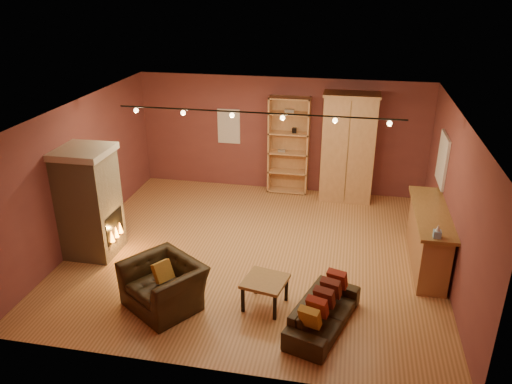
% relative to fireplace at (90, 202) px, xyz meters
% --- Properties ---
extents(floor, '(7.00, 7.00, 0.00)m').
position_rel_fireplace_xyz_m(floor, '(3.04, 0.60, -1.06)').
color(floor, '#AB6E3C').
rests_on(floor, ground).
extents(ceiling, '(7.00, 7.00, 0.00)m').
position_rel_fireplace_xyz_m(ceiling, '(3.04, 0.60, 1.74)').
color(ceiling, '#56391B').
rests_on(ceiling, back_wall).
extents(back_wall, '(7.00, 0.02, 2.80)m').
position_rel_fireplace_xyz_m(back_wall, '(3.04, 3.85, 0.34)').
color(back_wall, brown).
rests_on(back_wall, floor).
extents(left_wall, '(0.02, 6.50, 2.80)m').
position_rel_fireplace_xyz_m(left_wall, '(-0.46, 0.60, 0.34)').
color(left_wall, brown).
rests_on(left_wall, floor).
extents(right_wall, '(0.02, 6.50, 2.80)m').
position_rel_fireplace_xyz_m(right_wall, '(6.54, 0.60, 0.34)').
color(right_wall, brown).
rests_on(right_wall, floor).
extents(fireplace, '(1.01, 0.98, 2.12)m').
position_rel_fireplace_xyz_m(fireplace, '(0.00, 0.00, 0.00)').
color(fireplace, tan).
rests_on(fireplace, floor).
extents(back_window, '(0.56, 0.04, 0.86)m').
position_rel_fireplace_xyz_m(back_window, '(1.74, 3.83, 0.49)').
color(back_window, white).
rests_on(back_window, back_wall).
extents(bookcase, '(0.97, 0.38, 2.38)m').
position_rel_fireplace_xyz_m(bookcase, '(3.26, 3.72, 0.15)').
color(bookcase, tan).
rests_on(bookcase, floor).
extents(armoire, '(1.26, 0.71, 2.57)m').
position_rel_fireplace_xyz_m(armoire, '(4.67, 3.52, 0.23)').
color(armoire, tan).
rests_on(armoire, floor).
extents(bar_counter, '(0.61, 2.29, 1.09)m').
position_rel_fireplace_xyz_m(bar_counter, '(6.24, 0.76, -0.50)').
color(bar_counter, '#B07C51').
rests_on(bar_counter, floor).
extents(tissue_box, '(0.11, 0.11, 0.21)m').
position_rel_fireplace_xyz_m(tissue_box, '(6.19, -0.24, 0.12)').
color(tissue_box, '#85B1D5').
rests_on(tissue_box, bar_counter).
extents(right_window, '(0.05, 0.90, 1.00)m').
position_rel_fireplace_xyz_m(right_window, '(6.51, 2.00, 0.59)').
color(right_window, white).
rests_on(right_window, right_wall).
extents(loveseat, '(0.96, 1.71, 0.71)m').
position_rel_fireplace_xyz_m(loveseat, '(4.51, -1.43, -0.72)').
color(loveseat, black).
rests_on(loveseat, floor).
extents(armchair, '(1.40, 1.29, 1.03)m').
position_rel_fireplace_xyz_m(armchair, '(1.94, -1.38, -0.54)').
color(armchair, black).
rests_on(armchair, floor).
extents(coffee_table, '(0.77, 0.77, 0.49)m').
position_rel_fireplace_xyz_m(coffee_table, '(3.54, -1.08, -0.64)').
color(coffee_table, olive).
rests_on(coffee_table, floor).
extents(track_rail, '(5.20, 0.09, 0.13)m').
position_rel_fireplace_xyz_m(track_rail, '(3.04, 0.80, 1.63)').
color(track_rail, black).
rests_on(track_rail, ceiling).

